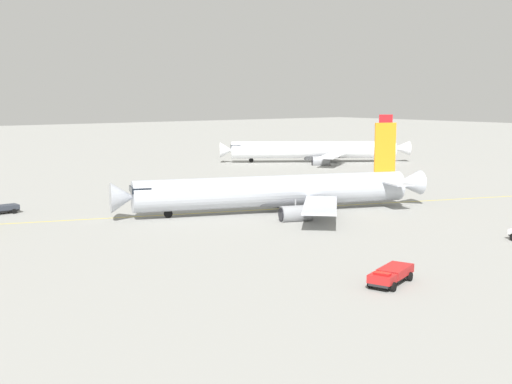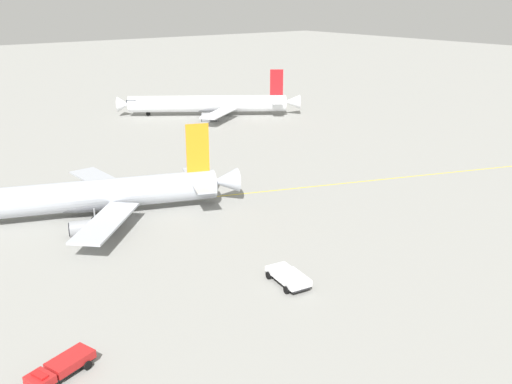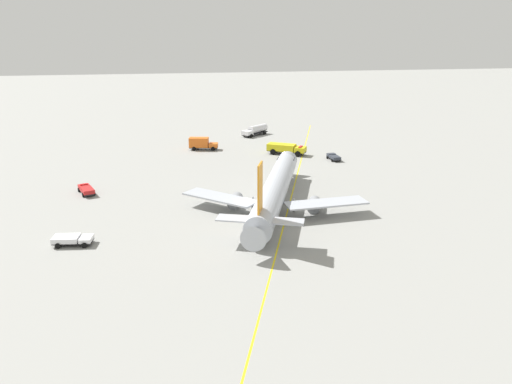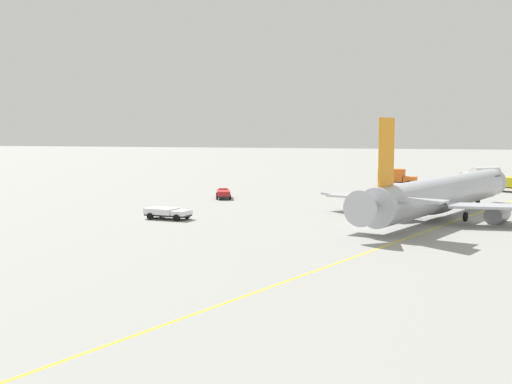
% 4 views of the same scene
% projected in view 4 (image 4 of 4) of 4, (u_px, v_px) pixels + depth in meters
% --- Properties ---
extents(ground_plane, '(600.00, 600.00, 0.00)m').
position_uv_depth(ground_plane, '(391.00, 218.00, 77.27)').
color(ground_plane, gray).
extents(airliner_main, '(29.34, 42.01, 11.86)m').
position_uv_depth(airliner_main, '(441.00, 195.00, 77.66)').
color(airliner_main, '#B2B7C1').
rests_on(airliner_main, ground_plane).
extents(ops_pickup_truck, '(3.63, 5.78, 1.41)m').
position_uv_depth(ops_pickup_truck, '(223.00, 193.00, 99.95)').
color(ops_pickup_truck, '#232326').
rests_on(ops_pickup_truck, ground_plane).
extents(catering_truck_truck, '(7.48, 3.90, 3.10)m').
position_uv_depth(catering_truck_truck, '(395.00, 176.00, 124.66)').
color(catering_truck_truck, '#232326').
rests_on(catering_truck_truck, ground_plane).
extents(fire_tender_truck, '(9.50, 7.41, 2.50)m').
position_uv_depth(fire_tender_truck, '(508.00, 183.00, 110.82)').
color(fire_tender_truck, '#232326').
rests_on(fire_tender_truck, ground_plane).
extents(fuel_tanker_truck, '(8.63, 7.70, 2.87)m').
position_uv_depth(fuel_tanker_truck, '(482.00, 173.00, 135.25)').
color(fuel_tanker_truck, '#232326').
rests_on(fuel_tanker_truck, ground_plane).
extents(pushback_tug_truck, '(5.65, 3.32, 1.30)m').
position_uv_depth(pushback_tug_truck, '(167.00, 212.00, 76.65)').
color(pushback_tug_truck, '#232326').
rests_on(pushback_tug_truck, ground_plane).
extents(taxiway_centreline, '(57.38, 159.70, 0.01)m').
position_uv_depth(taxiway_centreline, '(448.00, 223.00, 73.09)').
color(taxiway_centreline, yellow).
rests_on(taxiway_centreline, ground_plane).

